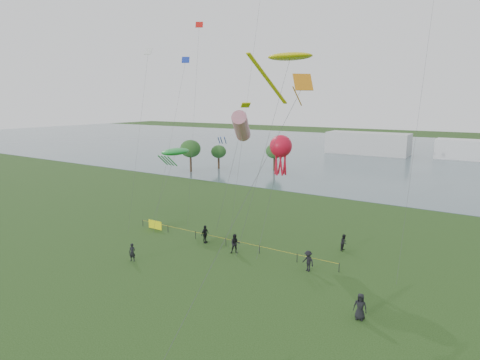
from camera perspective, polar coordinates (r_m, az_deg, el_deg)
The scene contains 18 objects.
ground_plane at distance 29.81m, azimuth -11.00°, elevation -18.55°, with size 400.00×400.00×0.00m, color #193611.
lake at distance 120.75m, azimuth 23.74°, elevation 3.27°, with size 400.00×120.00×0.08m, color slate.
pavilion_left at distance 118.00m, azimuth 17.69°, elevation 4.98°, with size 22.00×8.00×6.00m, color silver.
pavilion_right at distance 117.17m, azimuth 30.44°, elevation 3.68°, with size 18.00×7.00×5.00m, color white.
trees at distance 85.04m, azimuth -2.54°, elevation 4.25°, with size 18.02×14.80×6.72m.
fence at distance 45.31m, azimuth -8.45°, elevation -7.10°, with size 24.07×0.07×1.05m.
spectator_a at distance 39.63m, azimuth -0.69°, elevation -9.05°, with size 0.94×0.74×1.94m, color black.
spectator_b at distance 36.25m, azimuth 9.66°, elevation -11.27°, with size 1.20×0.69×1.86m, color black.
spectator_c at distance 42.57m, azimuth -5.00°, elevation -7.67°, with size 1.12×0.47×1.91m, color black.
spectator_d at distance 29.75m, azimuth 16.72°, elevation -16.86°, with size 0.91×0.59×1.86m, color black.
spectator_f at distance 39.12m, azimuth -15.08°, elevation -9.91°, with size 0.63×0.41×1.71m, color black.
spectator_g at distance 41.69m, azimuth 14.57°, elevation -8.59°, with size 0.81×0.63×1.67m, color black.
kite_stingray at distance 40.19m, azimuth 6.99°, elevation 16.92°, with size 4.70×9.90×19.21m.
kite_windsock at distance 46.11m, azimuth 0.16°, elevation 7.63°, with size 4.22×5.52×13.72m.
kite_creature at distance 53.67m, azimuth -9.19°, elevation 3.97°, with size 3.28×9.33×8.56m.
kite_octopus at distance 40.19m, azimuth 5.83°, elevation 4.71°, with size 2.23×5.88×11.38m.
kite_delta at distance 29.02m, azimuth 8.03°, elevation 11.83°, with size 2.72×14.68×16.62m.
small_kites at distance 43.18m, azimuth 3.11°, elevation 22.75°, with size 36.56×13.04×12.26m.
Camera 1 is at (18.22, -18.46, 14.69)m, focal length 30.00 mm.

